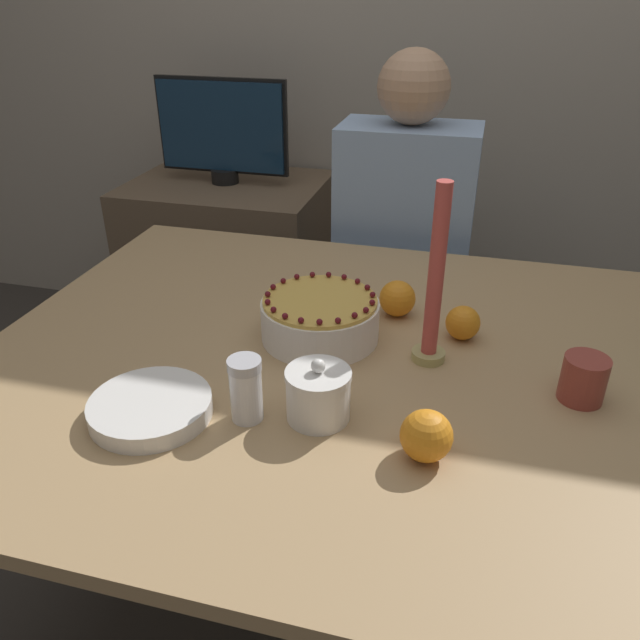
# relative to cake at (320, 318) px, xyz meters

# --- Properties ---
(ground_plane) EXTENTS (12.00, 12.00, 0.00)m
(ground_plane) POSITION_rel_cake_xyz_m (0.04, -0.06, -0.77)
(ground_plane) COLOR #3D3833
(wall_behind) EXTENTS (8.00, 0.05, 2.60)m
(wall_behind) POSITION_rel_cake_xyz_m (0.04, 1.34, 0.53)
(wall_behind) COLOR #ADA393
(wall_behind) RESTS_ON ground_plane
(dining_table) EXTENTS (1.39, 1.17, 0.72)m
(dining_table) POSITION_rel_cake_xyz_m (0.04, -0.06, -0.14)
(dining_table) COLOR tan
(dining_table) RESTS_ON ground_plane
(cake) EXTENTS (0.24, 0.24, 0.10)m
(cake) POSITION_rel_cake_xyz_m (0.00, 0.00, 0.00)
(cake) COLOR white
(cake) RESTS_ON dining_table
(sugar_bowl) EXTENTS (0.11, 0.11, 0.11)m
(sugar_bowl) POSITION_rel_cake_xyz_m (0.07, -0.26, 0.00)
(sugar_bowl) COLOR white
(sugar_bowl) RESTS_ON dining_table
(sugar_shaker) EXTENTS (0.06, 0.06, 0.12)m
(sugar_shaker) POSITION_rel_cake_xyz_m (-0.05, -0.29, 0.01)
(sugar_shaker) COLOR white
(sugar_shaker) RESTS_ON dining_table
(plate_stack) EXTENTS (0.21, 0.21, 0.03)m
(plate_stack) POSITION_rel_cake_xyz_m (-0.21, -0.33, -0.03)
(plate_stack) COLOR white
(plate_stack) RESTS_ON dining_table
(candle) EXTENTS (0.07, 0.07, 0.35)m
(candle) POSITION_rel_cake_xyz_m (0.23, -0.03, 0.11)
(candle) COLOR tan
(candle) RESTS_ON dining_table
(cup) EXTENTS (0.08, 0.08, 0.08)m
(cup) POSITION_rel_cake_xyz_m (0.50, -0.09, -0.00)
(cup) COLOR #993D33
(cup) RESTS_ON dining_table
(orange_fruit_0) EXTENTS (0.08, 0.08, 0.08)m
(orange_fruit_0) POSITION_rel_cake_xyz_m (0.25, -0.32, -0.00)
(orange_fruit_0) COLOR orange
(orange_fruit_0) RESTS_ON dining_table
(orange_fruit_1) EXTENTS (0.08, 0.08, 0.08)m
(orange_fruit_1) POSITION_rel_cake_xyz_m (0.14, 0.14, -0.00)
(orange_fruit_1) COLOR orange
(orange_fruit_1) RESTS_ON dining_table
(orange_fruit_2) EXTENTS (0.07, 0.07, 0.07)m
(orange_fruit_2) POSITION_rel_cake_xyz_m (0.28, 0.07, -0.01)
(orange_fruit_2) COLOR orange
(orange_fruit_2) RESTS_ON dining_table
(person_man_blue_shirt) EXTENTS (0.40, 0.34, 1.22)m
(person_man_blue_shirt) POSITION_rel_cake_xyz_m (0.07, 0.72, -0.24)
(person_man_blue_shirt) COLOR #2D2D38
(person_man_blue_shirt) RESTS_ON ground_plane
(side_cabinet) EXTENTS (0.71, 0.54, 0.71)m
(side_cabinet) POSITION_rel_cake_xyz_m (-0.63, 1.02, -0.41)
(side_cabinet) COLOR brown
(side_cabinet) RESTS_ON ground_plane
(tv_monitor) EXTENTS (0.49, 0.10, 0.37)m
(tv_monitor) POSITION_rel_cake_xyz_m (-0.63, 1.03, 0.14)
(tv_monitor) COLOR black
(tv_monitor) RESTS_ON side_cabinet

